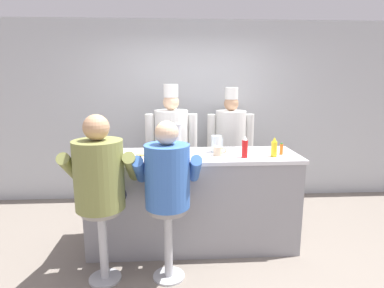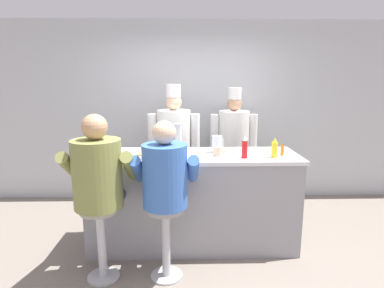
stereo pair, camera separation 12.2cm
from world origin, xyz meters
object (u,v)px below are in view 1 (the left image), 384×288
(hot_sauce_bottle_orange, at_px, (281,149))
(cook_in_whites_near, at_px, (172,144))
(water_pitcher_clear, at_px, (216,144))
(cup_stack_steel, at_px, (177,137))
(cereal_bowl, at_px, (175,156))
(coffee_mug_tan, at_px, (218,151))
(breakfast_plate, at_px, (141,156))
(ketchup_bottle_red, at_px, (245,147))
(diner_seated_blue, at_px, (167,181))
(diner_seated_olive, at_px, (100,179))
(cook_in_whites_far, at_px, (230,142))
(mustard_bottle_yellow, at_px, (274,148))

(hot_sauce_bottle_orange, distance_m, cook_in_whites_near, 1.52)
(water_pitcher_clear, xyz_separation_m, cup_stack_steel, (-0.43, 0.10, 0.06))
(hot_sauce_bottle_orange, xyz_separation_m, cereal_bowl, (-1.15, -0.10, -0.03))
(cup_stack_steel, bearing_deg, water_pitcher_clear, -13.20)
(coffee_mug_tan, bearing_deg, hot_sauce_bottle_orange, 0.95)
(hot_sauce_bottle_orange, distance_m, breakfast_plate, 1.50)
(ketchup_bottle_red, bearing_deg, diner_seated_blue, -152.42)
(diner_seated_olive, relative_size, cook_in_whites_far, 0.90)
(diner_seated_olive, bearing_deg, hot_sauce_bottle_orange, 15.98)
(diner_seated_blue, height_order, cook_in_whites_near, cook_in_whites_near)
(cereal_bowl, distance_m, cook_in_whites_far, 1.57)
(mustard_bottle_yellow, bearing_deg, coffee_mug_tan, 172.11)
(cup_stack_steel, xyz_separation_m, cook_in_whites_near, (-0.07, 0.68, -0.22))
(diner_seated_olive, bearing_deg, cereal_bowl, 31.99)
(mustard_bottle_yellow, height_order, cup_stack_steel, cup_stack_steel)
(cup_stack_steel, xyz_separation_m, cook_in_whites_far, (0.78, 0.96, -0.25))
(breakfast_plate, distance_m, diner_seated_blue, 0.57)
(water_pitcher_clear, xyz_separation_m, cook_in_whites_near, (-0.50, 0.78, -0.16))
(hot_sauce_bottle_orange, relative_size, cereal_bowl, 0.81)
(mustard_bottle_yellow, bearing_deg, hot_sauce_bottle_orange, 39.75)
(coffee_mug_tan, height_order, cook_in_whites_far, cook_in_whites_far)
(breakfast_plate, relative_size, diner_seated_olive, 0.15)
(diner_seated_blue, bearing_deg, hot_sauce_bottle_orange, 23.25)
(ketchup_bottle_red, distance_m, coffee_mug_tan, 0.29)
(coffee_mug_tan, bearing_deg, ketchup_bottle_red, -20.33)
(breakfast_plate, relative_size, diner_seated_blue, 0.16)
(mustard_bottle_yellow, height_order, water_pitcher_clear, mustard_bottle_yellow)
(hot_sauce_bottle_orange, height_order, cereal_bowl, hot_sauce_bottle_orange)
(diner_seated_olive, distance_m, cook_in_whites_far, 2.29)
(coffee_mug_tan, relative_size, cup_stack_steel, 0.45)
(diner_seated_blue, bearing_deg, breakfast_plate, 120.29)
(hot_sauce_bottle_orange, xyz_separation_m, water_pitcher_clear, (-0.68, 0.17, 0.03))
(hot_sauce_bottle_orange, height_order, diner_seated_olive, diner_seated_olive)
(breakfast_plate, xyz_separation_m, cup_stack_steel, (0.39, 0.31, 0.14))
(cereal_bowl, height_order, cook_in_whites_near, cook_in_whites_near)
(ketchup_bottle_red, bearing_deg, mustard_bottle_yellow, 3.16)
(mustard_bottle_yellow, height_order, cereal_bowl, mustard_bottle_yellow)
(hot_sauce_bottle_orange, xyz_separation_m, cup_stack_steel, (-1.11, 0.27, 0.09))
(cereal_bowl, xyz_separation_m, cup_stack_steel, (0.03, 0.37, 0.13))
(mustard_bottle_yellow, xyz_separation_m, cup_stack_steel, (-1.00, 0.36, 0.06))
(mustard_bottle_yellow, relative_size, cook_in_whites_near, 0.12)
(cereal_bowl, xyz_separation_m, cook_in_whites_far, (0.82, 1.33, -0.13))
(hot_sauce_bottle_orange, bearing_deg, cup_stack_steel, 166.45)
(ketchup_bottle_red, bearing_deg, diner_seated_olive, -163.53)
(cereal_bowl, xyz_separation_m, diner_seated_blue, (-0.07, -0.42, -0.13))
(diner_seated_olive, height_order, diner_seated_blue, diner_seated_olive)
(coffee_mug_tan, bearing_deg, diner_seated_olive, -155.76)
(cup_stack_steel, xyz_separation_m, diner_seated_olive, (-0.70, -0.79, -0.23))
(ketchup_bottle_red, xyz_separation_m, diner_seated_olive, (-1.39, -0.41, -0.18))
(water_pitcher_clear, bearing_deg, cook_in_whites_near, 122.78)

